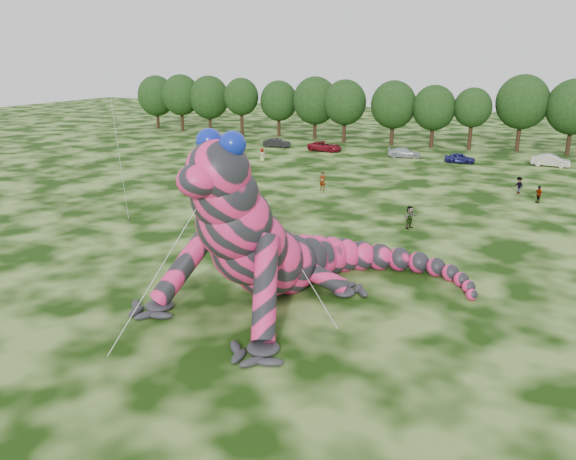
{
  "coord_description": "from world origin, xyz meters",
  "views": [
    {
      "loc": [
        10.42,
        -26.32,
        12.84
      ],
      "look_at": [
        -1.28,
        -0.42,
        4.0
      ],
      "focal_mm": 35.0,
      "sensor_mm": 36.0,
      "label": 1
    }
  ],
  "objects_px": {
    "car_3": "(404,153)",
    "spectator_5": "(410,217)",
    "tree_5": "(315,108)",
    "tree_11": "(572,117)",
    "tree_8": "(433,117)",
    "tree_2": "(209,104)",
    "car_4": "(460,158)",
    "car_2": "(325,146)",
    "spectator_2": "(519,185)",
    "tree_3": "(242,107)",
    "car_5": "(551,161)",
    "spectator_0": "(322,181)",
    "tree_10": "(521,113)",
    "car_1": "(277,143)",
    "tree_9": "(472,119)",
    "spectator_4": "(262,155)",
    "tree_1": "(181,103)",
    "tree_4": "(279,109)",
    "car_0": "(229,137)",
    "tree_7": "(393,113)",
    "tree_6": "(345,111)",
    "inflatable_gecko": "(284,209)",
    "tree_0": "(157,102)",
    "spectator_3": "(538,194)"
  },
  "relations": [
    {
      "from": "tree_9",
      "to": "tree_11",
      "type": "bearing_deg",
      "value": 3.82
    },
    {
      "from": "tree_3",
      "to": "spectator_4",
      "type": "distance_m",
      "value": 25.37
    },
    {
      "from": "car_3",
      "to": "spectator_5",
      "type": "height_order",
      "value": "spectator_5"
    },
    {
      "from": "car_0",
      "to": "spectator_5",
      "type": "height_order",
      "value": "spectator_5"
    },
    {
      "from": "car_5",
      "to": "spectator_0",
      "type": "relative_size",
      "value": 2.36
    },
    {
      "from": "tree_0",
      "to": "tree_3",
      "type": "height_order",
      "value": "tree_0"
    },
    {
      "from": "car_2",
      "to": "spectator_2",
      "type": "relative_size",
      "value": 2.97
    },
    {
      "from": "tree_10",
      "to": "car_1",
      "type": "relative_size",
      "value": 2.65
    },
    {
      "from": "car_1",
      "to": "car_2",
      "type": "height_order",
      "value": "car_2"
    },
    {
      "from": "tree_9",
      "to": "car_2",
      "type": "distance_m",
      "value": 21.08
    },
    {
      "from": "tree_5",
      "to": "spectator_4",
      "type": "relative_size",
      "value": 5.65
    },
    {
      "from": "car_5",
      "to": "spectator_4",
      "type": "bearing_deg",
      "value": 115.34
    },
    {
      "from": "tree_3",
      "to": "spectator_5",
      "type": "xyz_separation_m",
      "value": [
        37.56,
        -41.48,
        -3.82
      ]
    },
    {
      "from": "car_1",
      "to": "car_5",
      "type": "bearing_deg",
      "value": -101.72
    },
    {
      "from": "car_3",
      "to": "tree_2",
      "type": "bearing_deg",
      "value": 61.77
    },
    {
      "from": "car_2",
      "to": "car_3",
      "type": "xyz_separation_m",
      "value": [
        11.38,
        -0.48,
        -0.05
      ]
    },
    {
      "from": "tree_7",
      "to": "tree_8",
      "type": "distance_m",
      "value": 5.87
    },
    {
      "from": "tree_5",
      "to": "tree_11",
      "type": "xyz_separation_m",
      "value": [
        36.91,
        -0.24,
        0.14
      ]
    },
    {
      "from": "spectator_4",
      "to": "tree_2",
      "type": "bearing_deg",
      "value": -70.97
    },
    {
      "from": "car_4",
      "to": "tree_1",
      "type": "bearing_deg",
      "value": 69.82
    },
    {
      "from": "car_2",
      "to": "car_1",
      "type": "bearing_deg",
      "value": 92.84
    },
    {
      "from": "tree_2",
      "to": "spectator_2",
      "type": "distance_m",
      "value": 58.83
    },
    {
      "from": "tree_2",
      "to": "spectator_0",
      "type": "bearing_deg",
      "value": -44.85
    },
    {
      "from": "tree_10",
      "to": "car_0",
      "type": "relative_size",
      "value": 2.38
    },
    {
      "from": "tree_2",
      "to": "tree_5",
      "type": "height_order",
      "value": "tree_5"
    },
    {
      "from": "tree_2",
      "to": "car_4",
      "type": "height_order",
      "value": "tree_2"
    },
    {
      "from": "car_3",
      "to": "tree_6",
      "type": "bearing_deg",
      "value": 39.82
    },
    {
      "from": "tree_3",
      "to": "spectator_5",
      "type": "distance_m",
      "value": 56.09
    },
    {
      "from": "tree_8",
      "to": "car_3",
      "type": "distance_m",
      "value": 10.73
    },
    {
      "from": "car_1",
      "to": "car_4",
      "type": "xyz_separation_m",
      "value": [
        26.31,
        -1.96,
        -0.02
      ]
    },
    {
      "from": "tree_1",
      "to": "tree_4",
      "type": "height_order",
      "value": "tree_1"
    },
    {
      "from": "spectator_0",
      "to": "inflatable_gecko",
      "type": "bearing_deg",
      "value": -69.79
    },
    {
      "from": "tree_8",
      "to": "tree_11",
      "type": "height_order",
      "value": "tree_11"
    },
    {
      "from": "tree_2",
      "to": "car_2",
      "type": "xyz_separation_m",
      "value": [
        25.75,
        -11.17,
        -4.14
      ]
    },
    {
      "from": "spectator_2",
      "to": "inflatable_gecko",
      "type": "bearing_deg",
      "value": -62.98
    },
    {
      "from": "tree_6",
      "to": "tree_10",
      "type": "xyz_separation_m",
      "value": [
        24.95,
        1.89,
        0.51
      ]
    },
    {
      "from": "tree_9",
      "to": "tree_0",
      "type": "bearing_deg",
      "value": 178.05
    },
    {
      "from": "tree_9",
      "to": "car_5",
      "type": "distance_m",
      "value": 14.59
    },
    {
      "from": "spectator_4",
      "to": "tree_7",
      "type": "bearing_deg",
      "value": -144.15
    },
    {
      "from": "inflatable_gecko",
      "to": "car_4",
      "type": "relative_size",
      "value": 5.19
    },
    {
      "from": "tree_10",
      "to": "car_4",
      "type": "relative_size",
      "value": 2.83
    },
    {
      "from": "tree_9",
      "to": "tree_6",
      "type": "bearing_deg",
      "value": -177.97
    },
    {
      "from": "tree_1",
      "to": "tree_10",
      "type": "height_order",
      "value": "tree_10"
    },
    {
      "from": "spectator_2",
      "to": "spectator_3",
      "type": "bearing_deg",
      "value": -13.17
    },
    {
      "from": "spectator_3",
      "to": "spectator_4",
      "type": "bearing_deg",
      "value": -141.56
    },
    {
      "from": "tree_11",
      "to": "car_2",
      "type": "xyz_separation_m",
      "value": [
        -31.05,
        -10.6,
        -4.36
      ]
    },
    {
      "from": "car_5",
      "to": "tree_7",
      "type": "bearing_deg",
      "value": 74.25
    },
    {
      "from": "tree_8",
      "to": "tree_11",
      "type": "relative_size",
      "value": 0.89
    },
    {
      "from": "tree_10",
      "to": "car_1",
      "type": "height_order",
      "value": "tree_10"
    },
    {
      "from": "car_1",
      "to": "car_5",
      "type": "relative_size",
      "value": 0.9
    }
  ]
}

